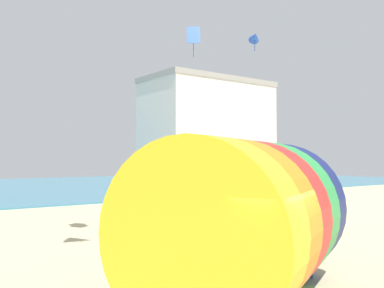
{
  "coord_description": "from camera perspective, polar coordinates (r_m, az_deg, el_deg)",
  "views": [
    {
      "loc": [
        -5.58,
        -5.54,
        3.09
      ],
      "look_at": [
        0.98,
        3.35,
        3.47
      ],
      "focal_mm": 40.0,
      "sensor_mm": 36.0,
      "label": 1
    }
  ],
  "objects": [
    {
      "name": "giant_inflatable_tube",
      "position": [
        9.63,
        7.26,
        -9.96
      ],
      "size": [
        6.69,
        5.7,
        3.51
      ],
      "color": "yellow",
      "rests_on": "ground"
    },
    {
      "name": "bystander_near_water",
      "position": [
        17.81,
        -4.61,
        -9.23
      ],
      "size": [
        0.36,
        0.42,
        1.66
      ],
      "color": "#383D56",
      "rests_on": "ground"
    },
    {
      "name": "kite_blue_diamond",
      "position": [
        26.49,
        0.2,
        14.28
      ],
      "size": [
        0.87,
        0.77,
        1.91
      ],
      "color": "blue"
    },
    {
      "name": "promenade_building",
      "position": [
        42.22,
        2.12,
        1.21
      ],
      "size": [
        12.55,
        6.98,
        10.86
      ],
      "color": "silver",
      "rests_on": "ground"
    },
    {
      "name": "cooler_box",
      "position": [
        12.11,
        14.56,
        -15.82
      ],
      "size": [
        0.59,
        0.63,
        0.36
      ],
      "primitive_type": "cube",
      "rotation": [
        0.0,
        0.0,
        2.16
      ],
      "color": "#2659B2",
      "rests_on": "ground"
    },
    {
      "name": "kite_handler",
      "position": [
        13.41,
        14.5,
        -11.43
      ],
      "size": [
        0.31,
        0.41,
        1.71
      ],
      "color": "#726651",
      "rests_on": "ground"
    },
    {
      "name": "kite_blue_delta",
      "position": [
        22.57,
        8.37,
        13.95
      ],
      "size": [
        0.81,
        0.86,
        1.07
      ],
      "color": "blue"
    }
  ]
}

